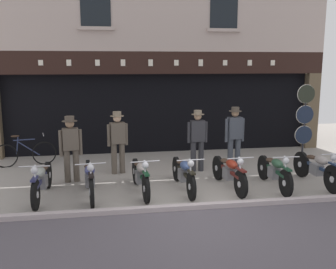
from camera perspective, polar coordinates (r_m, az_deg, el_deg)
ground at (r=7.08m, az=6.69°, el=-14.31°), size 22.93×22.00×0.18m
shop_facade at (r=14.34m, az=-1.94°, el=5.63°), size 11.23×4.42×6.23m
motorcycle_far_left at (r=8.86m, az=-18.31°, el=-6.44°), size 0.62×2.05×0.92m
motorcycle_left at (r=8.66m, az=-11.59°, el=-6.41°), size 0.62×2.01×0.93m
motorcycle_center_left at (r=8.79m, az=-4.12°, el=-6.07°), size 0.62×2.01×0.91m
motorcycle_center at (r=8.97m, az=2.34°, el=-5.74°), size 0.62×2.06×0.90m
motorcycle_center_right at (r=9.19m, az=9.10°, el=-5.46°), size 0.62×2.00×0.91m
motorcycle_right at (r=9.47m, az=15.59°, el=-5.23°), size 0.62×1.93×0.91m
motorcycle_far_right at (r=10.02m, az=21.33°, el=-4.62°), size 0.62×2.02×0.93m
salesman_left at (r=9.75m, az=-14.30°, el=-1.59°), size 0.55×0.37×1.67m
shopkeeper_center at (r=10.27m, az=-7.52°, el=-0.69°), size 0.55×0.36×1.68m
salesman_right at (r=10.44m, az=4.41°, el=-0.45°), size 0.56×0.35×1.69m
assistant_far_right at (r=10.64m, az=9.88°, el=-0.13°), size 0.56×0.34×1.77m
tyre_sign_pole at (r=12.60m, az=19.72°, el=2.70°), size 0.58×0.06×2.30m
advert_board_near at (r=12.62m, az=-9.19°, el=4.52°), size 0.69×0.03×0.89m
leaning_bicycle at (r=11.83m, az=-20.58°, el=-2.64°), size 1.72×0.54×0.93m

